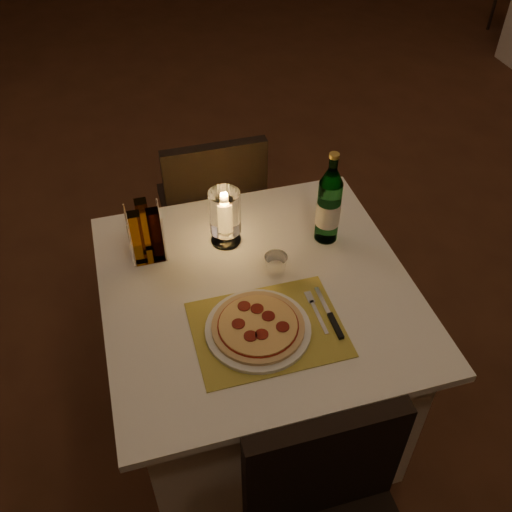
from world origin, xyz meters
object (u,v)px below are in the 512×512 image
object	(u,v)px
main_table	(257,355)
hurricane_candle	(225,214)
water_bottle	(329,206)
tumbler	(276,265)
chair_far	(213,203)
plate	(258,329)
pizza	(258,326)

from	to	relation	value
main_table	hurricane_candle	world-z (taller)	hurricane_candle
main_table	water_bottle	size ratio (longest dim) A/B	2.86
tumbler	hurricane_candle	xyz separation A→B (m)	(-0.12, 0.20, 0.08)
tumbler	water_bottle	size ratio (longest dim) A/B	0.22
tumbler	water_bottle	world-z (taller)	water_bottle
chair_far	plate	distance (m)	0.92
tumbler	water_bottle	xyz separation A→B (m)	(0.23, 0.13, 0.10)
pizza	water_bottle	distance (m)	0.51
pizza	tumbler	size ratio (longest dim) A/B	3.69
water_bottle	hurricane_candle	distance (m)	0.36
pizza	water_bottle	bearing A→B (deg)	45.00
pizza	hurricane_candle	xyz separation A→B (m)	(0.00, 0.43, 0.10)
pizza	hurricane_candle	size ratio (longest dim) A/B	1.33
main_table	water_bottle	world-z (taller)	water_bottle
water_bottle	hurricane_candle	xyz separation A→B (m)	(-0.35, 0.08, -0.02)
main_table	chair_far	xyz separation A→B (m)	(0.00, 0.71, 0.18)
chair_far	tumbler	xyz separation A→B (m)	(0.07, -0.67, 0.23)
hurricane_candle	plate	bearing A→B (deg)	-90.53
plate	water_bottle	bearing A→B (deg)	45.01
plate	hurricane_candle	xyz separation A→B (m)	(0.00, 0.43, 0.11)
main_table	water_bottle	distance (m)	0.61
main_table	chair_far	bearing A→B (deg)	90.00
chair_far	water_bottle	size ratio (longest dim) A/B	2.57
chair_far	plate	world-z (taller)	chair_far
water_bottle	chair_far	bearing A→B (deg)	118.86
main_table	plate	world-z (taller)	plate
pizza	hurricane_candle	bearing A→B (deg)	89.47
water_bottle	plate	bearing A→B (deg)	-134.99
chair_far	pizza	distance (m)	0.92
chair_far	main_table	bearing A→B (deg)	-90.00
chair_far	pizza	world-z (taller)	chair_far
chair_far	pizza	bearing A→B (deg)	-93.20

